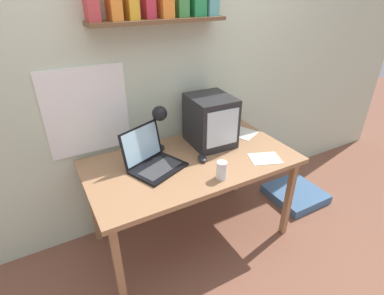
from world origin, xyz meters
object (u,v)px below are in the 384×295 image
at_px(corner_desk, 192,167).
at_px(computer_mouse, 202,158).
at_px(floor_cushion, 295,194).
at_px(juice_glass, 222,171).
at_px(desk_lamp, 159,120).
at_px(laptop, 151,158).
at_px(crt_monitor, 210,121).
at_px(open_notebook, 242,133).
at_px(loose_paper_near_laptop, 265,158).

bearing_deg(corner_desk, computer_mouse, -34.45).
bearing_deg(corner_desk, floor_cushion, -2.65).
distance_m(corner_desk, juice_glass, 0.32).
bearing_deg(computer_mouse, desk_lamp, 128.55).
bearing_deg(laptop, crt_monitor, -11.85).
bearing_deg(computer_mouse, floor_cushion, -0.57).
distance_m(corner_desk, open_notebook, 0.61).
relative_size(juice_glass, open_notebook, 0.43).
relative_size(desk_lamp, loose_paper_near_laptop, 1.42).
bearing_deg(floor_cushion, computer_mouse, 179.43).
distance_m(juice_glass, open_notebook, 0.71).
bearing_deg(floor_cushion, laptop, 175.51).
bearing_deg(computer_mouse, loose_paper_near_laptop, -26.26).
xyz_separation_m(laptop, open_notebook, (0.87, 0.12, -0.07)).
bearing_deg(loose_paper_near_laptop, desk_lamp, 143.11).
distance_m(corner_desk, desk_lamp, 0.41).
relative_size(crt_monitor, laptop, 0.89).
distance_m(corner_desk, crt_monitor, 0.39).
xyz_separation_m(crt_monitor, juice_glass, (-0.19, -0.45, -0.14)).
height_order(corner_desk, loose_paper_near_laptop, loose_paper_near_laptop).
height_order(crt_monitor, open_notebook, crt_monitor).
distance_m(desk_lamp, juice_glass, 0.59).
bearing_deg(desk_lamp, loose_paper_near_laptop, -53.15).
xyz_separation_m(corner_desk, laptop, (-0.29, 0.06, 0.13)).
height_order(laptop, desk_lamp, desk_lamp).
height_order(corner_desk, floor_cushion, corner_desk).
xyz_separation_m(crt_monitor, loose_paper_near_laptop, (0.22, -0.40, -0.19)).
distance_m(laptop, desk_lamp, 0.28).
height_order(desk_lamp, loose_paper_near_laptop, desk_lamp).
xyz_separation_m(laptop, loose_paper_near_laptop, (0.75, -0.30, -0.07)).
xyz_separation_m(crt_monitor, floor_cushion, (0.87, -0.21, -0.88)).
height_order(corner_desk, open_notebook, open_notebook).
distance_m(open_notebook, floor_cushion, 0.90).
relative_size(laptop, computer_mouse, 3.68).
xyz_separation_m(desk_lamp, loose_paper_near_laptop, (0.61, -0.46, -0.26)).
xyz_separation_m(corner_desk, open_notebook, (0.58, 0.17, 0.06)).
bearing_deg(juice_glass, loose_paper_near_laptop, 6.94).
xyz_separation_m(juice_glass, computer_mouse, (0.00, 0.25, -0.04)).
relative_size(desk_lamp, computer_mouse, 3.12).
relative_size(computer_mouse, open_notebook, 0.42).
height_order(desk_lamp, juice_glass, desk_lamp).
bearing_deg(laptop, computer_mouse, -38.82).
bearing_deg(laptop, juice_glass, -68.54).
relative_size(computer_mouse, floor_cushion, 0.25).
bearing_deg(open_notebook, computer_mouse, -157.50).
height_order(laptop, computer_mouse, laptop).
relative_size(open_notebook, floor_cushion, 0.59).
bearing_deg(open_notebook, crt_monitor, -177.65).
bearing_deg(crt_monitor, laptop, -166.42).
xyz_separation_m(desk_lamp, floor_cushion, (1.27, -0.27, -0.95)).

